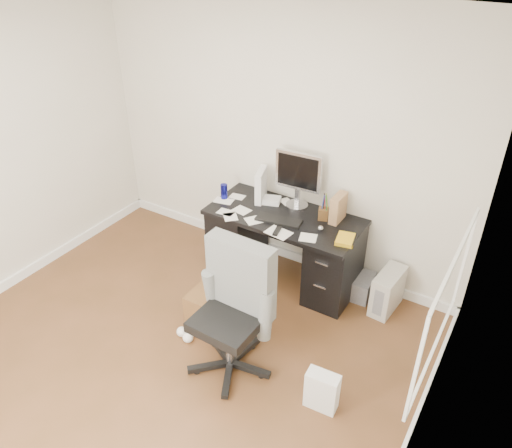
{
  "coord_description": "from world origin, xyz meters",
  "views": [
    {
      "loc": [
        2.21,
        -2.0,
        3.21
      ],
      "look_at": [
        0.25,
        1.2,
        0.87
      ],
      "focal_mm": 35.0,
      "sensor_mm": 36.0,
      "label": 1
    }
  ],
  "objects": [
    {
      "name": "ground",
      "position": [
        0.0,
        0.0,
        0.0
      ],
      "size": [
        4.0,
        4.0,
        0.0
      ],
      "primitive_type": "plane",
      "color": "#4C3118",
      "rests_on": "ground"
    },
    {
      "name": "room_shell",
      "position": [
        0.03,
        0.03,
        1.66
      ],
      "size": [
        4.02,
        4.02,
        2.71
      ],
      "color": "beige",
      "rests_on": "ground"
    },
    {
      "name": "desk",
      "position": [
        0.3,
        1.65,
        0.4
      ],
      "size": [
        1.5,
        0.7,
        0.75
      ],
      "color": "black",
      "rests_on": "ground"
    },
    {
      "name": "loose_papers",
      "position": [
        0.1,
        1.6,
        0.75
      ],
      "size": [
        1.1,
        0.6,
        0.0
      ],
      "primitive_type": null,
      "color": "white",
      "rests_on": "desk"
    },
    {
      "name": "lcd_monitor",
      "position": [
        0.32,
        1.87,
        1.04
      ],
      "size": [
        0.48,
        0.29,
        0.59
      ],
      "primitive_type": null,
      "rotation": [
        0.0,
        0.0,
        0.06
      ],
      "color": "#B9B9BE",
      "rests_on": "desk"
    },
    {
      "name": "keyboard",
      "position": [
        0.3,
        1.52,
        0.76
      ],
      "size": [
        0.45,
        0.21,
        0.02
      ],
      "primitive_type": "cube",
      "rotation": [
        0.0,
        0.0,
        0.15
      ],
      "color": "black",
      "rests_on": "desk"
    },
    {
      "name": "computer_mouse",
      "position": [
        0.71,
        1.58,
        0.78
      ],
      "size": [
        0.06,
        0.06,
        0.05
      ],
      "primitive_type": "sphere",
      "rotation": [
        0.0,
        0.0,
        -0.19
      ],
      "color": "#B9B9BE",
      "rests_on": "desk"
    },
    {
      "name": "travel_mug",
      "position": [
        -0.39,
        1.63,
        0.83
      ],
      "size": [
        0.08,
        0.08,
        0.16
      ],
      "primitive_type": "cylinder",
      "rotation": [
        0.0,
        0.0,
        -0.18
      ],
      "color": "navy",
      "rests_on": "desk"
    },
    {
      "name": "white_binder",
      "position": [
        -0.06,
        1.8,
        0.91
      ],
      "size": [
        0.21,
        0.31,
        0.32
      ],
      "primitive_type": "cube",
      "rotation": [
        0.0,
        0.0,
        0.32
      ],
      "color": "silver",
      "rests_on": "desk"
    },
    {
      "name": "magazine_file",
      "position": [
        0.77,
        1.83,
        0.88
      ],
      "size": [
        0.11,
        0.23,
        0.27
      ],
      "primitive_type": "cube",
      "rotation": [
        0.0,
        0.0,
        -0.0
      ],
      "color": "#9F754D",
      "rests_on": "desk"
    },
    {
      "name": "pen_cup",
      "position": [
        0.64,
        1.78,
        0.89
      ],
      "size": [
        0.14,
        0.14,
        0.27
      ],
      "primitive_type": null,
      "rotation": [
        0.0,
        0.0,
        0.35
      ],
      "color": "brown",
      "rests_on": "desk"
    },
    {
      "name": "yellow_book",
      "position": [
        0.98,
        1.54,
        0.77
      ],
      "size": [
        0.2,
        0.24,
        0.04
      ],
      "primitive_type": "cube",
      "rotation": [
        0.0,
        0.0,
        0.2
      ],
      "color": "gold",
      "rests_on": "desk"
    },
    {
      "name": "paper_remote",
      "position": [
        0.4,
        1.35,
        0.76
      ],
      "size": [
        0.25,
        0.21,
        0.02
      ],
      "primitive_type": null,
      "rotation": [
        0.0,
        0.0,
        -0.13
      ],
      "color": "white",
      "rests_on": "desk"
    },
    {
      "name": "office_chair",
      "position": [
        0.51,
        0.37,
        0.57
      ],
      "size": [
        0.66,
        0.66,
        1.15
      ],
      "primitive_type": null,
      "rotation": [
        0.0,
        0.0,
        -0.02
      ],
      "color": "#595B58",
      "rests_on": "ground"
    },
    {
      "name": "pc_tower",
      "position": [
        1.37,
        1.74,
        0.21
      ],
      "size": [
        0.22,
        0.43,
        0.41
      ],
      "primitive_type": "cube",
      "rotation": [
        0.0,
        0.0,
        -0.09
      ],
      "color": "#A9A399",
      "rests_on": "ground"
    },
    {
      "name": "shopping_bag",
      "position": [
        1.32,
        0.4,
        0.17
      ],
      "size": [
        0.26,
        0.19,
        0.34
      ],
      "primitive_type": "cube",
      "rotation": [
        0.0,
        0.0,
        0.07
      ],
      "color": "silver",
      "rests_on": "ground"
    },
    {
      "name": "wicker_basket",
      "position": [
        0.06,
        0.71,
        0.17
      ],
      "size": [
        0.35,
        0.35,
        0.34
      ],
      "primitive_type": "cube",
      "rotation": [
        0.0,
        0.0,
        0.01
      ],
      "color": "#523918",
      "rests_on": "ground"
    },
    {
      "name": "desk_printer",
      "position": [
        1.01,
        1.8,
        0.11
      ],
      "size": [
        0.39,
        0.33,
        0.22
      ],
      "primitive_type": "cube",
      "rotation": [
        0.0,
        0.0,
        0.06
      ],
      "color": "#5D5D61",
      "rests_on": "ground"
    }
  ]
}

